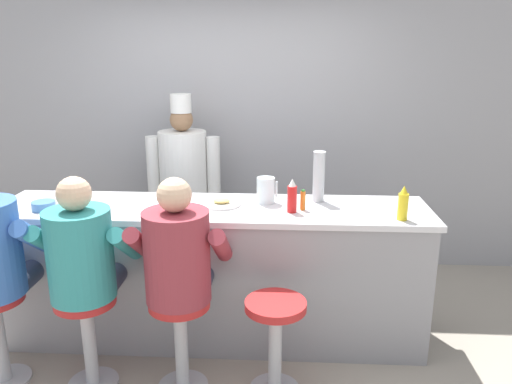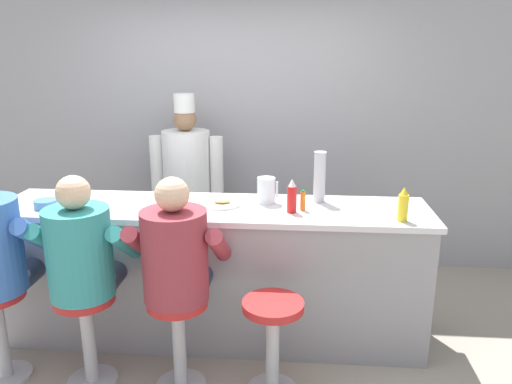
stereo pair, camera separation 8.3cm
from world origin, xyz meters
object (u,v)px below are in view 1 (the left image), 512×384
at_px(coffee_mug_blue, 166,198).
at_px(diner_seated_teal, 83,261).
at_px(cereal_bowl, 44,206).
at_px(empty_stool_round, 275,332).
at_px(cup_stack_steel, 319,177).
at_px(diner_seated_maroon, 179,263).
at_px(water_pitcher_clear, 266,190).
at_px(breakfast_plate, 222,203).
at_px(mustard_bottle_yellow, 403,204).
at_px(hot_sauce_bottle_orange, 303,200).
at_px(cook_in_whites_near, 184,180).
at_px(ketchup_bottle_red, 292,197).

xyz_separation_m(coffee_mug_blue, diner_seated_teal, (-0.36, -0.66, -0.21)).
height_order(cereal_bowl, empty_stool_round, cereal_bowl).
distance_m(cup_stack_steel, diner_seated_maroon, 1.22).
distance_m(water_pitcher_clear, breakfast_plate, 0.33).
bearing_deg(water_pitcher_clear, mustard_bottle_yellow, -19.77).
bearing_deg(hot_sauce_bottle_orange, water_pitcher_clear, 149.80).
bearing_deg(breakfast_plate, hot_sauce_bottle_orange, -6.98).
relative_size(water_pitcher_clear, diner_seated_maroon, 0.14).
height_order(cereal_bowl, cook_in_whites_near, cook_in_whites_near).
bearing_deg(cereal_bowl, water_pitcher_clear, 9.25).
height_order(breakfast_plate, empty_stool_round, breakfast_plate).
bearing_deg(empty_stool_round, ketchup_bottle_red, 80.08).
bearing_deg(empty_stool_round, cereal_bowl, 162.67).
height_order(hot_sauce_bottle_orange, cup_stack_steel, cup_stack_steel).
bearing_deg(coffee_mug_blue, diner_seated_teal, -118.45).
xyz_separation_m(mustard_bottle_yellow, cup_stack_steel, (-0.52, 0.38, 0.08)).
relative_size(mustard_bottle_yellow, cereal_bowl, 1.43).
xyz_separation_m(diner_seated_teal, empty_stool_round, (1.16, -0.03, -0.42)).
xyz_separation_m(hot_sauce_bottle_orange, diner_seated_maroon, (-0.75, -0.56, -0.23)).
height_order(mustard_bottle_yellow, water_pitcher_clear, mustard_bottle_yellow).
xyz_separation_m(mustard_bottle_yellow, empty_stool_round, (-0.80, -0.43, -0.69)).
distance_m(mustard_bottle_yellow, cook_in_whites_near, 2.07).
bearing_deg(water_pitcher_clear, ketchup_bottle_red, -47.77).
bearing_deg(coffee_mug_blue, water_pitcher_clear, 4.27).
relative_size(cereal_bowl, diner_seated_maroon, 0.12).
relative_size(ketchup_bottle_red, cup_stack_steel, 0.64).
relative_size(diner_seated_teal, empty_stool_round, 2.21).
height_order(cup_stack_steel, cook_in_whites_near, cook_in_whites_near).
bearing_deg(breakfast_plate, empty_stool_round, -59.19).
xyz_separation_m(water_pitcher_clear, empty_stool_round, (0.09, -0.75, -0.68)).
bearing_deg(diner_seated_teal, empty_stool_round, -1.60).
distance_m(diner_seated_teal, diner_seated_maroon, 0.58).
bearing_deg(diner_seated_teal, hot_sauce_bottle_orange, 23.00).
bearing_deg(coffee_mug_blue, breakfast_plate, -3.99).
distance_m(cereal_bowl, empty_stool_round, 1.79).
height_order(cup_stack_steel, empty_stool_round, cup_stack_steel).
bearing_deg(water_pitcher_clear, hot_sauce_bottle_orange, -30.20).
bearing_deg(diner_seated_maroon, empty_stool_round, -3.20).
bearing_deg(cereal_bowl, cook_in_whites_near, 56.98).
height_order(breakfast_plate, cereal_bowl, cereal_bowl).
relative_size(ketchup_bottle_red, diner_seated_maroon, 0.17).
bearing_deg(ketchup_bottle_red, cup_stack_steel, 53.95).
bearing_deg(cup_stack_steel, coffee_mug_blue, -173.98).
bearing_deg(cup_stack_steel, ketchup_bottle_red, -126.05).
bearing_deg(diner_seated_maroon, hot_sauce_bottle_orange, 36.96).
height_order(breakfast_plate, cup_stack_steel, cup_stack_steel).
bearing_deg(water_pitcher_clear, empty_stool_round, -83.20).
bearing_deg(diner_seated_teal, ketchup_bottle_red, 22.20).
distance_m(water_pitcher_clear, diner_seated_maroon, 0.90).
distance_m(water_pitcher_clear, coffee_mug_blue, 0.72).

